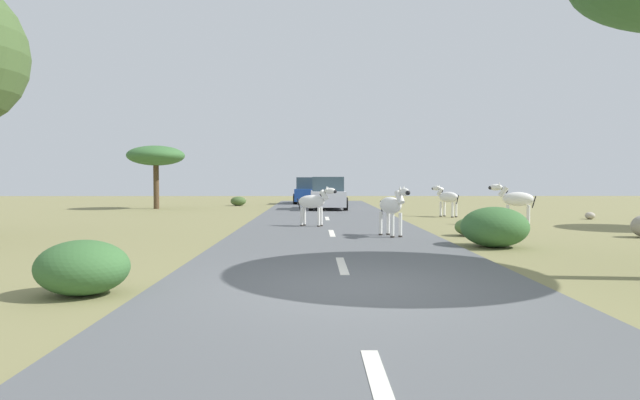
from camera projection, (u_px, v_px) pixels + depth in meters
ground_plane at (355, 290)px, 8.06m from camera, size 90.00×90.00×0.00m
road at (349, 289)px, 8.06m from camera, size 6.00×64.00×0.05m
lane_markings at (354, 302)px, 7.06m from camera, size 0.16×56.00×0.01m
zebra_0 at (392, 206)px, 15.13m from camera, size 0.83×1.45×1.45m
zebra_1 at (447, 198)px, 23.71m from camera, size 1.08×1.33×1.44m
zebra_2 at (515, 200)px, 19.46m from camera, size 1.59×0.80×1.56m
zebra_3 at (314, 202)px, 18.43m from camera, size 1.40×0.76×1.39m
car_0 at (310, 191)px, 35.95m from camera, size 2.15×4.41×1.74m
car_1 at (328, 194)px, 28.99m from camera, size 2.04×4.35×1.74m
tree_2 at (156, 156)px, 30.00m from camera, size 3.17×3.17×3.54m
bush_0 at (495, 227)px, 13.17m from camera, size 1.66×1.49×0.99m
bush_1 at (238, 201)px, 33.60m from camera, size 0.97×0.87×0.58m
bush_2 at (470, 227)px, 15.77m from camera, size 0.89×0.80×0.53m
bush_3 at (83, 267)px, 7.73m from camera, size 1.33×1.20×0.80m
rock_0 at (590, 216)px, 22.33m from camera, size 0.39×0.43×0.30m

